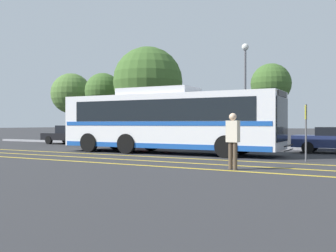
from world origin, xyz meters
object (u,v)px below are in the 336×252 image
parked_car_1 (145,135)px  tree_2 (103,91)px  parked_car_2 (229,138)px  street_lamp (245,78)px  pedestrian_0 (233,137)px  tree_0 (148,82)px  transit_bus (168,120)px  bus_stop_sign (306,125)px  tree_3 (71,94)px  tree_1 (271,84)px  parked_car_0 (71,135)px

parked_car_1 → tree_2: tree_2 is taller
parked_car_2 → street_lamp: 4.21m
pedestrian_0 → tree_0: tree_0 is taller
transit_bus → bus_stop_sign: transit_bus is taller
transit_bus → tree_3: (-15.13, 9.26, 2.52)m
parked_car_1 → tree_3: (-11.05, 4.95, 3.48)m
pedestrian_0 → tree_1: bearing=108.3°
parked_car_0 → parked_car_2: (12.18, -0.03, -0.02)m
transit_bus → bus_stop_sign: 7.03m
tree_0 → tree_3: 9.64m
parked_car_1 → tree_2: 8.80m
transit_bus → tree_1: (2.54, 10.62, 2.64)m
street_lamp → parked_car_2: bearing=-99.9°
bus_stop_sign → parked_car_1: bearing=-117.4°
parked_car_2 → tree_3: 17.94m
pedestrian_0 → tree_2: (-16.29, 13.71, 3.14)m
pedestrian_0 → bus_stop_sign: 4.38m
parked_car_2 → tree_1: tree_1 is taller
bus_stop_sign → tree_2: bearing=-119.6°
parked_car_2 → transit_bus: bearing=153.3°
transit_bus → parked_car_2: bearing=156.6°
parked_car_2 → tree_0: bearing=63.4°
transit_bus → parked_car_1: (-4.08, 4.30, -0.96)m
parked_car_1 → pedestrian_0: (9.41, -9.47, 0.33)m
tree_3 → tree_0: bearing=-12.2°
tree_2 → tree_1: bearing=8.8°
tree_0 → tree_1: 8.93m
tree_0 → tree_1: bearing=22.5°
bus_stop_sign → tree_0: size_ratio=0.32×
parked_car_1 → bus_stop_sign: bus_stop_sign is taller
parked_car_1 → tree_3: size_ratio=0.73×
street_lamp → transit_bus: bearing=-108.4°
tree_0 → tree_1: (8.25, 3.41, -0.27)m
bus_stop_sign → tree_3: size_ratio=0.38×
parked_car_2 → tree_3: tree_3 is taller
transit_bus → tree_0: bearing=-142.9°
parked_car_2 → tree_2: size_ratio=0.73×
tree_2 → tree_3: bearing=170.3°
bus_stop_sign → tree_1: (-4.40, 11.74, 2.89)m
transit_bus → parked_car_0: bearing=-113.3°
tree_0 → tree_1: size_ratio=1.24×
bus_stop_sign → tree_1: bearing=-160.7°
parked_car_1 → tree_1: (6.61, 6.32, 3.61)m
transit_bus → tree_3: bearing=-122.7°
parked_car_2 → bus_stop_sign: (5.22, -5.32, 0.78)m
pedestrian_0 → parked_car_2: bearing=119.4°
street_lamp → tree_3: bearing=169.9°
tree_1 → street_lamp: bearing=-96.1°
bus_stop_sign → transit_bus: bearing=-100.3°
pedestrian_0 → bus_stop_sign: bus_stop_sign is taller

